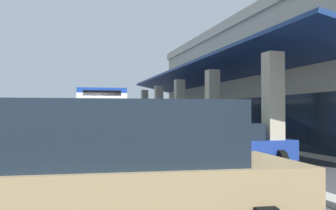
% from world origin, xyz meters
% --- Properties ---
extents(ground, '(120.00, 120.00, 0.00)m').
position_xyz_m(ground, '(0.00, 8.00, 0.00)').
color(ground, '#38383A').
extents(curb_strip, '(31.81, 0.50, 0.12)m').
position_xyz_m(curb_strip, '(-1.86, 4.42, 0.06)').
color(curb_strip, '#9E998E').
rests_on(curb_strip, ground).
extents(plaza_building, '(26.81, 14.15, 7.50)m').
position_xyz_m(plaza_building, '(-1.86, 14.04, 3.75)').
color(plaza_building, '#B2A88E').
rests_on(plaza_building, ground).
extents(transit_bus, '(11.31, 3.15, 3.34)m').
position_xyz_m(transit_bus, '(-5.23, 1.26, 1.85)').
color(transit_bus, '#193D9E').
rests_on(transit_bus, ground).
extents(parked_suv_tan, '(2.94, 4.93, 1.97)m').
position_xyz_m(parked_suv_tan, '(14.77, -0.14, 1.02)').
color(parked_suv_tan, '#9E845B').
rests_on(parked_suv_tan, ground).
extents(parked_sedan_blue, '(2.62, 4.50, 1.47)m').
position_xyz_m(parked_sedan_blue, '(8.37, 4.19, 0.75)').
color(parked_sedan_blue, navy).
rests_on(parked_sedan_blue, ground).
extents(pedestrian, '(0.46, 0.68, 1.68)m').
position_xyz_m(pedestrian, '(5.20, -1.51, 0.94)').
color(pedestrian, '#726651').
rests_on(pedestrian, ground).
extents(potted_palm, '(1.80, 1.66, 2.97)m').
position_xyz_m(potted_palm, '(-10.56, 5.53, 0.81)').
color(potted_palm, gray).
rests_on(potted_palm, ground).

